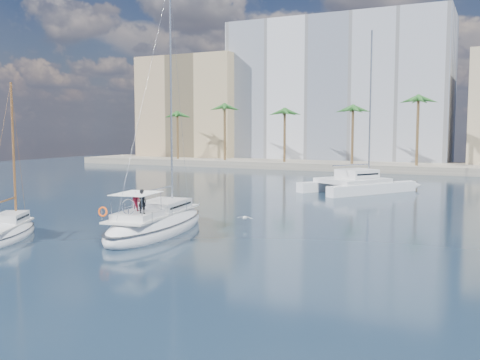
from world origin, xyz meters
The scene contains 10 objects.
ground centered at (0.00, 0.00, 0.00)m, with size 160.00×160.00×0.00m, color black.
quay centered at (0.00, 61.00, 0.60)m, with size 120.00×14.00×1.20m, color gray.
building_modern centered at (-12.00, 73.00, 14.00)m, with size 42.00×16.00×28.00m, color silver.
building_tan_left centered at (-42.00, 69.00, 11.00)m, with size 22.00×14.00×22.00m, color tan.
palm_left centered at (-34.00, 57.00, 10.28)m, with size 3.60×3.60×12.30m.
palm_centre centered at (0.00, 57.00, 10.28)m, with size 3.60×3.60×12.30m.
main_sloop centered at (-4.07, -1.49, 0.54)m, with size 5.57×12.65×18.15m.
small_sloop centered at (-11.28, -7.43, 0.40)m, with size 5.45×7.55×10.53m.
catamaran centered at (2.48, 27.53, 1.15)m, with size 11.68×13.54×17.74m.
seagull centered at (0.30, 3.29, 0.58)m, with size 1.21×0.52×0.22m.
Camera 1 is at (16.39, -31.10, 6.91)m, focal length 40.00 mm.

